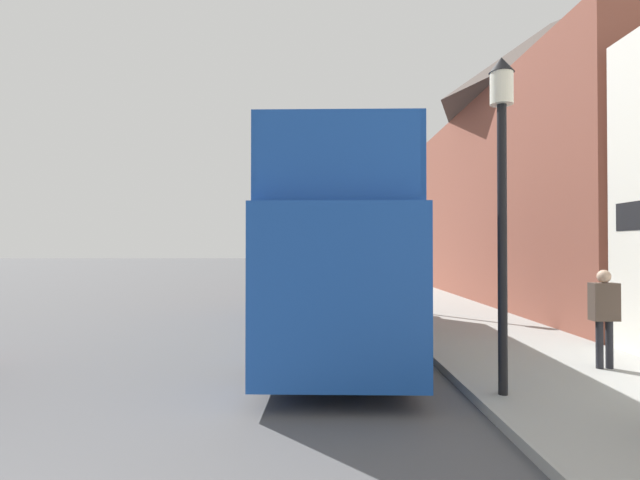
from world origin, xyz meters
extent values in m
plane|color=#4C4C4F|center=(0.00, 21.00, 0.00)|extent=(144.00, 144.00, 0.00)
cube|color=#999993|center=(7.26, 18.00, 0.07)|extent=(3.87, 108.00, 0.14)
cube|color=brown|center=(12.20, 16.39, 3.92)|extent=(6.00, 16.67, 7.83)
pyramid|color=#473D38|center=(12.20, 16.39, 9.32)|extent=(6.00, 16.67, 2.97)
cube|color=#19479E|center=(3.60, 9.12, 1.55)|extent=(2.80, 10.51, 2.52)
cube|color=yellow|center=(3.58, 8.59, 1.68)|extent=(2.65, 5.82, 0.45)
cube|color=black|center=(3.60, 9.12, 2.31)|extent=(2.80, 9.68, 0.70)
cube|color=#19479E|center=(3.60, 9.12, 2.86)|extent=(2.77, 9.68, 0.10)
cube|color=#19479E|center=(2.42, 9.16, 3.51)|extent=(0.41, 9.59, 1.21)
cube|color=#19479E|center=(4.77, 9.07, 3.51)|extent=(0.41, 9.59, 1.21)
cube|color=#19479E|center=(3.43, 4.36, 3.51)|extent=(2.42, 0.16, 1.21)
cube|color=#19479E|center=(3.74, 13.18, 3.51)|extent=(2.47, 1.55, 1.21)
cylinder|color=black|center=(2.62, 12.39, 0.54)|extent=(0.32, 1.09, 1.08)
cylinder|color=black|center=(4.80, 12.31, 0.54)|extent=(0.32, 1.09, 1.08)
cylinder|color=black|center=(2.40, 6.13, 0.54)|extent=(0.32, 1.09, 1.08)
cylinder|color=black|center=(4.58, 6.05, 0.54)|extent=(0.32, 1.09, 1.08)
cube|color=navy|center=(4.22, 16.80, 0.58)|extent=(1.97, 4.49, 0.83)
cube|color=black|center=(4.22, 16.67, 1.28)|extent=(1.63, 2.19, 0.56)
cylinder|color=black|center=(3.35, 18.11, 0.30)|extent=(0.23, 0.62, 0.61)
cylinder|color=black|center=(4.93, 18.20, 0.30)|extent=(0.23, 0.62, 0.61)
cylinder|color=black|center=(3.50, 15.39, 0.30)|extent=(0.23, 0.62, 0.61)
cylinder|color=black|center=(5.09, 15.48, 0.30)|extent=(0.23, 0.62, 0.61)
cylinder|color=#232328|center=(7.95, 5.89, 0.55)|extent=(0.12, 0.12, 0.81)
cylinder|color=#232328|center=(8.12, 5.89, 0.55)|extent=(0.12, 0.12, 0.81)
cube|color=#4C3D33|center=(8.03, 5.89, 1.27)|extent=(0.44, 0.24, 0.64)
sphere|color=tan|center=(8.03, 5.89, 1.70)|extent=(0.22, 0.22, 0.22)
cylinder|color=black|center=(5.74, 4.43, 2.18)|extent=(0.13, 0.13, 4.08)
cylinder|color=silver|center=(5.74, 4.43, 4.44)|extent=(0.32, 0.32, 0.45)
cone|color=black|center=(5.74, 4.43, 4.78)|extent=(0.35, 0.35, 0.22)
cylinder|color=black|center=(5.84, 13.64, 2.27)|extent=(0.13, 0.13, 4.26)
cylinder|color=silver|center=(5.84, 13.64, 4.62)|extent=(0.32, 0.32, 0.45)
cone|color=black|center=(5.84, 13.64, 4.96)|extent=(0.35, 0.35, 0.22)
camera|label=1|loc=(3.08, -2.54, 2.21)|focal=28.00mm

